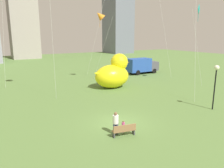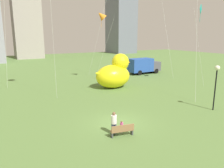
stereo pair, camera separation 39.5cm
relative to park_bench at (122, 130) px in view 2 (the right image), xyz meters
The scene contains 10 objects.
ground_plane 2.47m from the park_bench, 66.75° to the left, with size 140.00×140.00×0.00m, color #57783B.
park_bench is the anchor object (origin of this frame).
person_adult 0.83m from the park_bench, 120.94° to the left, with size 0.42×0.42×1.70m.
person_child 0.58m from the park_bench, 63.78° to the left, with size 0.23×0.23×0.94m.
giant_inflatable_duck 15.00m from the park_bench, 62.77° to the left, with size 5.59×3.59×4.63m.
lamppost 11.03m from the park_bench, ahead, with size 0.48×0.48×4.34m.
box_truck 26.55m from the park_bench, 49.93° to the left, with size 6.27×2.49×2.85m.
city_skyline 61.77m from the park_bench, 87.53° to the left, with size 87.29×20.85×41.05m.
kite_teal 22.57m from the park_bench, 27.08° to the left, with size 2.09×1.87×11.21m.
kite_orange 21.34m from the park_bench, 68.06° to the left, with size 3.19×3.04×10.67m.
Camera 2 is at (-8.56, -14.49, 7.08)m, focal length 35.00 mm.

